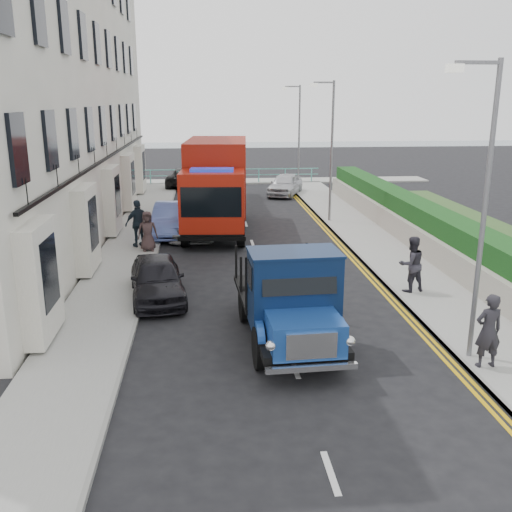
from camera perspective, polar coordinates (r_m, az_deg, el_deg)
name	(u,v)px	position (r m, az deg, el deg)	size (l,w,h in m)	color
ground	(283,333)	(15.64, 2.72, -7.75)	(120.00, 120.00, 0.00)	black
pavement_west	(130,251)	(24.23, -12.51, 0.53)	(2.40, 38.00, 0.12)	gray
pavement_east	(377,245)	(25.11, 11.97, 1.08)	(2.60, 38.00, 0.12)	gray
promenade	(232,181)	(43.71, -2.46, 7.46)	(30.00, 2.50, 0.12)	gray
sea_plane	(220,148)	(74.51, -3.63, 10.73)	(120.00, 120.00, 0.00)	slate
terrace_west	(34,75)	(28.25, -21.35, 16.52)	(6.31, 30.20, 14.25)	silver
garden_east	(421,225)	(25.55, 16.19, 2.98)	(1.45, 28.00, 1.75)	#B2AD9E
seafront_railing	(232,176)	(42.84, -2.42, 8.00)	(13.00, 0.08, 1.11)	#59B2A5
lamp_near	(481,198)	(13.88, 21.55, 5.42)	(1.23, 0.18, 7.00)	slate
lamp_mid	(329,144)	(28.98, 7.36, 11.09)	(1.23, 0.18, 7.00)	slate
lamp_far	(297,132)	(38.79, 4.16, 12.26)	(1.23, 0.18, 7.00)	slate
bedford_lorry	(292,305)	(14.27, 3.63, -4.94)	(2.43, 5.59, 2.59)	black
red_lorry	(216,183)	(27.34, -3.98, 7.25)	(3.32, 8.28, 4.24)	black
parked_car_front	(157,278)	(18.25, -9.87, -2.22)	(1.62, 4.02, 1.37)	black
parked_car_mid	(172,219)	(26.83, -8.43, 3.66)	(1.56, 4.48, 1.48)	#627BD2
parked_car_rear	(193,219)	(26.79, -6.29, 3.71)	(2.06, 5.06, 1.47)	#B4B5B9
seafront_car_left	(185,177)	(41.62, -7.12, 7.81)	(2.26, 4.89, 1.36)	black
seafront_car_right	(285,184)	(37.68, 2.93, 7.17)	(1.69, 4.19, 1.43)	silver
pedestrian_east_near	(488,331)	(14.25, 22.22, -6.93)	(0.65, 0.43, 1.78)	#242228
pedestrian_east_far	(411,264)	(18.97, 15.27, -0.78)	(0.88, 0.69, 1.82)	#2F2D37
pedestrian_west_near	(139,223)	(24.40, -11.67, 3.21)	(1.16, 0.48, 1.98)	#19232D
pedestrian_west_far	(148,231)	(23.65, -10.80, 2.46)	(0.80, 0.52, 1.64)	#3A2929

